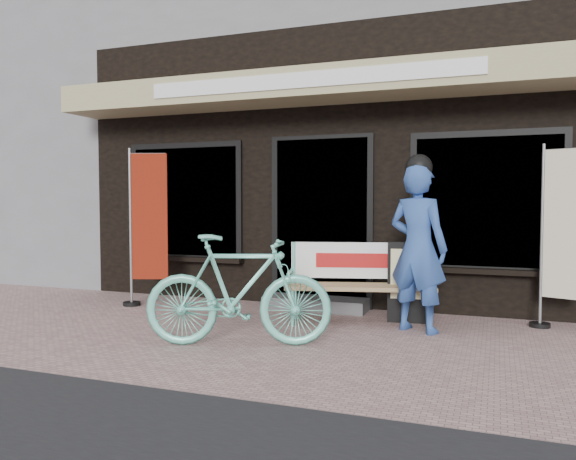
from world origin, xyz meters
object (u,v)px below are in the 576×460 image
at_px(bench, 359,276).
at_px(person, 418,245).
at_px(nobori_red, 146,225).
at_px(nobori_cream, 562,234).
at_px(menu_stand, 408,281).
at_px(bicycle, 239,290).

height_order(bench, person, person).
height_order(bench, nobori_red, nobori_red).
bearing_deg(nobori_cream, person, -137.11).
relative_size(nobori_cream, menu_stand, 2.18).
bearing_deg(nobori_red, bicycle, -54.49).
xyz_separation_m(bench, menu_stand, (0.52, 0.15, -0.06)).
relative_size(bench, nobori_red, 0.83).
distance_m(bench, menu_stand, 0.54).
distance_m(person, nobori_red, 3.49).
xyz_separation_m(person, bicycle, (-1.49, -1.18, -0.38)).
bearing_deg(bench, menu_stand, 0.71).
relative_size(person, nobori_red, 0.90).
xyz_separation_m(nobori_cream, menu_stand, (-1.56, -0.21, -0.55)).
bearing_deg(nobori_red, nobori_cream, -14.81).
bearing_deg(menu_stand, nobori_red, 176.08).
bearing_deg(menu_stand, nobori_cream, 1.37).
bearing_deg(bicycle, nobori_red, 35.06).
bearing_deg(nobori_cream, bicycle, -128.53).
distance_m(nobori_red, menu_stand, 3.38).
distance_m(bench, bicycle, 1.64).
xyz_separation_m(bicycle, menu_stand, (1.34, 1.56, -0.06)).
height_order(bicycle, menu_stand, bicycle).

